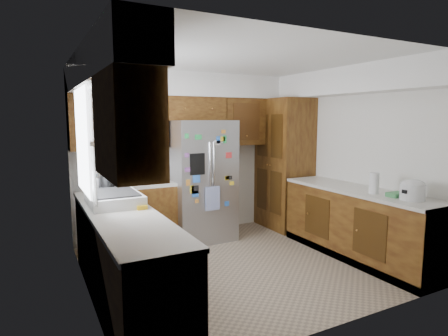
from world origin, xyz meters
The scene contains 12 objects.
floor centered at (0.00, 0.00, 0.00)m, with size 3.60×3.60×0.00m, color tan.
room_shell centered at (-0.11, 0.36, 1.82)m, with size 3.64×3.24×2.52m.
left_counter_run centered at (-1.36, 0.03, 0.43)m, with size 1.36×3.20×0.92m.
right_counter_run centered at (1.50, -0.47, 0.42)m, with size 0.63×2.25×0.92m.
pantry centered at (1.50, 1.15, 1.07)m, with size 0.60×0.90×2.15m, color #3A1B0B.
fridge centered at (0.00, 1.20, 0.90)m, with size 0.90×0.79×1.80m.
bridge_cabinet centered at (0.00, 1.43, 1.98)m, with size 0.96×0.34×0.35m, color #3A1B0B.
fridge_top_items centered at (-0.09, 1.43, 2.27)m, with size 0.57×0.30×0.26m.
sink_assembly centered at (-1.50, 0.10, 0.99)m, with size 0.52×0.74×0.37m.
left_counter_clutter centered at (-1.46, 0.83, 1.05)m, with size 0.36×0.87×0.38m.
rice_cooker centered at (1.50, -1.22, 1.04)m, with size 0.28×0.27×0.24m.
paper_towel centered at (1.41, -0.78, 1.05)m, with size 0.11×0.11×0.25m, color white.
Camera 1 is at (-2.27, -3.88, 1.82)m, focal length 30.00 mm.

